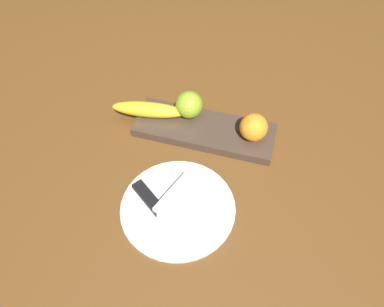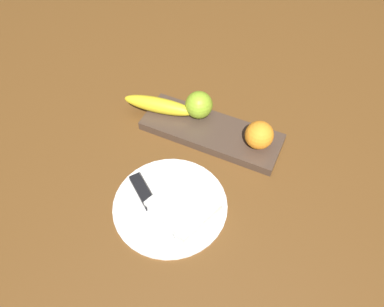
# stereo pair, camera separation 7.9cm
# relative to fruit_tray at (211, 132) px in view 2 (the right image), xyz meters

# --- Properties ---
(ground_plane) EXTENTS (2.40, 2.40, 0.00)m
(ground_plane) POSITION_rel_fruit_tray_xyz_m (0.03, 0.00, -0.01)
(ground_plane) COLOR brown
(fruit_tray) EXTENTS (0.34, 0.12, 0.02)m
(fruit_tray) POSITION_rel_fruit_tray_xyz_m (0.00, 0.00, 0.00)
(fruit_tray) COLOR #463529
(fruit_tray) RESTS_ON ground_plane
(apple) EXTENTS (0.07, 0.07, 0.07)m
(apple) POSITION_rel_fruit_tray_xyz_m (-0.05, 0.03, 0.04)
(apple) COLOR #8AB127
(apple) RESTS_ON fruit_tray
(banana) EXTENTS (0.18, 0.07, 0.04)m
(banana) POSITION_rel_fruit_tray_xyz_m (-0.14, 0.00, 0.03)
(banana) COLOR yellow
(banana) RESTS_ON fruit_tray
(orange_near_apple) EXTENTS (0.07, 0.07, 0.07)m
(orange_near_apple) POSITION_rel_fruit_tray_xyz_m (0.12, -0.00, 0.04)
(orange_near_apple) COLOR orange
(orange_near_apple) RESTS_ON fruit_tray
(dinner_plate) EXTENTS (0.24, 0.24, 0.01)m
(dinner_plate) POSITION_rel_fruit_tray_xyz_m (-0.00, -0.22, -0.01)
(dinner_plate) COLOR white
(dinner_plate) RESTS_ON ground_plane
(folded_napkin) EXTENTS (0.15, 0.14, 0.02)m
(folded_napkin) POSITION_rel_fruit_tray_xyz_m (0.03, -0.22, 0.01)
(folded_napkin) COLOR white
(folded_napkin) RESTS_ON dinner_plate
(knife) EXTENTS (0.16, 0.12, 0.01)m
(knife) POSITION_rel_fruit_tray_xyz_m (-0.05, -0.23, 0.00)
(knife) COLOR silver
(knife) RESTS_ON dinner_plate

